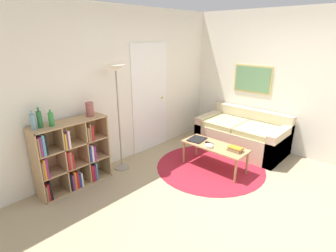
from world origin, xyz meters
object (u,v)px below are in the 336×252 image
at_px(bookshelf, 70,156).
at_px(bottle_right, 51,119).
at_px(laptop, 197,139).
at_px(bottle_left, 33,122).
at_px(bottle_middle, 39,119).
at_px(bowl, 209,146).
at_px(floor_lamp, 117,84).
at_px(vase_on_shelf, 90,109).
at_px(coffee_table, 215,148).
at_px(couch, 243,135).

relative_size(bookshelf, bottle_right, 4.66).
bearing_deg(laptop, bookshelf, 155.12).
height_order(laptop, bottle_left, bottle_left).
height_order(bookshelf, bottle_middle, bottle_middle).
xyz_separation_m(bookshelf, bowl, (1.76, -1.21, -0.04)).
bearing_deg(floor_lamp, vase_on_shelf, 169.51).
bearing_deg(floor_lamp, bottle_left, 175.68).
distance_m(laptop, bottle_left, 2.55).
distance_m(laptop, vase_on_shelf, 1.86).
bearing_deg(floor_lamp, bottle_right, 177.00).
xyz_separation_m(floor_lamp, bottle_middle, (-1.16, 0.11, -0.31)).
xyz_separation_m(coffee_table, bottle_left, (-2.31, 1.24, 0.74)).
height_order(floor_lamp, bottle_right, floor_lamp).
relative_size(couch, bottle_middle, 5.94).
height_order(bottle_middle, vase_on_shelf, bottle_middle).
height_order(bottle_right, vase_on_shelf, bottle_right).
relative_size(couch, bottle_right, 7.11).
distance_m(floor_lamp, vase_on_shelf, 0.56).
relative_size(bowl, vase_on_shelf, 0.63).
bearing_deg(bottle_middle, bowl, -30.53).
xyz_separation_m(bowl, bottle_left, (-2.17, 1.22, 0.67)).
relative_size(bookshelf, bowl, 8.06).
distance_m(laptop, bottle_middle, 2.48).
distance_m(bookshelf, laptop, 2.08).
relative_size(floor_lamp, vase_on_shelf, 8.28).
bearing_deg(bottle_left, vase_on_shelf, -0.80).
distance_m(bowl, bottle_right, 2.38).
relative_size(floor_lamp, bottle_middle, 6.35).
bearing_deg(floor_lamp, couch, -27.47).
xyz_separation_m(floor_lamp, vase_on_shelf, (-0.45, 0.08, -0.32)).
xyz_separation_m(laptop, bowl, (-0.13, -0.34, 0.01)).
bearing_deg(bottle_right, bottle_left, 169.25).
bearing_deg(bowl, bottle_right, 149.03).
xyz_separation_m(bookshelf, vase_on_shelf, (0.39, -0.01, 0.63)).
xyz_separation_m(floor_lamp, couch, (2.13, -1.11, -1.15)).
height_order(coffee_table, laptop, laptop).
relative_size(coffee_table, bottle_right, 4.82).
relative_size(couch, bowl, 12.29).
bearing_deg(couch, bookshelf, 158.01).
xyz_separation_m(bookshelf, laptop, (1.89, -0.87, -0.05)).
relative_size(bottle_left, vase_on_shelf, 1.19).
bearing_deg(couch, coffee_table, -177.98).
distance_m(coffee_table, laptop, 0.36).
relative_size(bookshelf, couch, 0.66).
bearing_deg(laptop, bottle_right, 158.12).
xyz_separation_m(laptop, bottle_left, (-2.30, 0.88, 0.68)).
relative_size(laptop, vase_on_shelf, 1.66).
bearing_deg(bookshelf, laptop, -24.88).
relative_size(floor_lamp, bottle_left, 6.95).
xyz_separation_m(couch, bottle_middle, (-3.29, 1.21, 0.84)).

